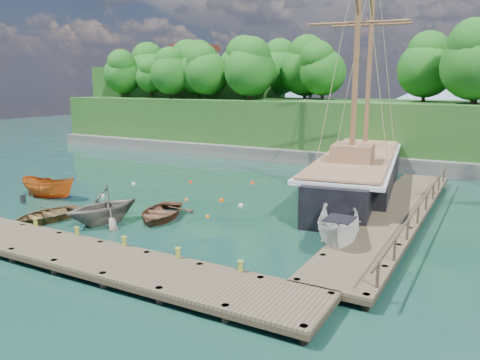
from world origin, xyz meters
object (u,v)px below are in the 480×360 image
object	(u,v)px
rowboat_2	(161,218)
motorboat_orange	(50,198)
schooner	(358,175)
cabin_boat_white	(338,247)
rowboat_1	(104,223)
rowboat_0	(47,220)

from	to	relation	value
rowboat_2	motorboat_orange	distance (m)	9.94
motorboat_orange	schooner	world-z (taller)	schooner
motorboat_orange	cabin_boat_white	distance (m)	20.61
rowboat_2	rowboat_1	bearing A→B (deg)	-151.61
schooner	motorboat_orange	bearing A→B (deg)	-153.06
rowboat_2	cabin_boat_white	bearing A→B (deg)	-16.43
rowboat_1	motorboat_orange	size ratio (longest dim) A/B	1.00
cabin_boat_white	schooner	world-z (taller)	schooner
cabin_boat_white	rowboat_0	bearing A→B (deg)	177.68
rowboat_0	motorboat_orange	bearing A→B (deg)	146.93
cabin_boat_white	schooner	distance (m)	13.01
rowboat_0	motorboat_orange	size ratio (longest dim) A/B	0.97
rowboat_0	cabin_boat_white	world-z (taller)	cabin_boat_white
rowboat_1	motorboat_orange	world-z (taller)	rowboat_1
rowboat_2	schooner	world-z (taller)	schooner
rowboat_1	schooner	world-z (taller)	schooner
rowboat_1	motorboat_orange	distance (m)	8.13
cabin_boat_white	schooner	bearing A→B (deg)	85.89
rowboat_0	rowboat_1	bearing A→B (deg)	27.33
motorboat_orange	cabin_boat_white	xyz separation A→B (m)	(20.61, 0.03, 0.00)
rowboat_2	cabin_boat_white	world-z (taller)	cabin_boat_white
rowboat_1	schooner	distance (m)	18.52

